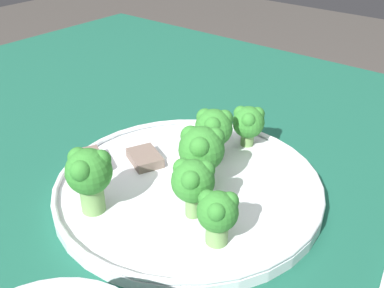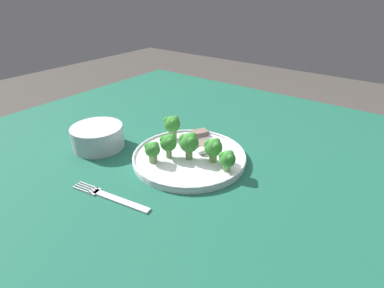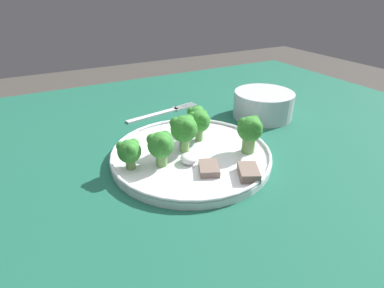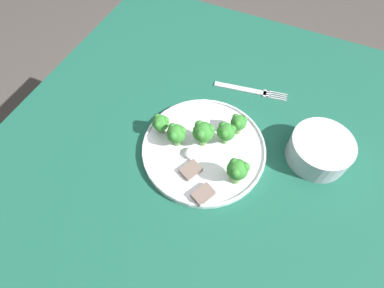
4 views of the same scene
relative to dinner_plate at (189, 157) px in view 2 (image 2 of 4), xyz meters
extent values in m
cube|color=#195642|center=(0.04, 0.09, -0.02)|extent=(1.16, 1.16, 0.03)
cylinder|color=brown|center=(0.57, -0.43, -0.41)|extent=(0.06, 0.06, 0.74)
cylinder|color=brown|center=(0.57, 0.61, -0.41)|extent=(0.06, 0.06, 0.74)
cylinder|color=white|center=(0.00, 0.00, 0.00)|extent=(0.29, 0.29, 0.01)
torus|color=white|center=(0.00, 0.00, 0.01)|extent=(0.29, 0.29, 0.01)
cube|color=silver|center=(-0.22, 0.01, -0.01)|extent=(0.04, 0.14, 0.00)
cube|color=silver|center=(-0.23, 0.08, -0.01)|extent=(0.03, 0.02, 0.00)
cube|color=silver|center=(-0.22, 0.11, -0.01)|extent=(0.01, 0.05, 0.00)
cube|color=silver|center=(-0.23, 0.11, -0.01)|extent=(0.01, 0.05, 0.00)
cube|color=silver|center=(-0.24, 0.11, -0.01)|extent=(0.01, 0.05, 0.00)
cube|color=silver|center=(-0.24, 0.11, -0.01)|extent=(0.01, 0.05, 0.00)
cylinder|color=#B7BCC6|center=(-0.09, 0.24, 0.02)|extent=(0.14, 0.14, 0.06)
cylinder|color=white|center=(-0.09, 0.24, 0.02)|extent=(0.11, 0.11, 0.05)
cylinder|color=#709E56|center=(0.01, -0.06, 0.01)|extent=(0.02, 0.02, 0.02)
sphere|color=#337F2D|center=(0.01, -0.06, 0.04)|extent=(0.04, 0.04, 0.04)
sphere|color=#337F2D|center=(0.03, -0.06, 0.05)|extent=(0.02, 0.02, 0.02)
sphere|color=#337F2D|center=(0.01, -0.05, 0.05)|extent=(0.02, 0.02, 0.02)
sphere|color=#337F2D|center=(0.01, -0.07, 0.05)|extent=(0.02, 0.02, 0.02)
cylinder|color=#709E56|center=(-0.01, -0.01, 0.02)|extent=(0.02, 0.02, 0.03)
sphere|color=#337F2D|center=(-0.01, -0.01, 0.05)|extent=(0.05, 0.05, 0.05)
sphere|color=#337F2D|center=(0.00, -0.01, 0.06)|extent=(0.02, 0.02, 0.02)
sphere|color=#337F2D|center=(-0.02, 0.00, 0.06)|extent=(0.02, 0.02, 0.02)
sphere|color=#337F2D|center=(-0.02, -0.02, 0.06)|extent=(0.02, 0.02, 0.02)
cylinder|color=#709E56|center=(-0.04, 0.04, 0.02)|extent=(0.01, 0.01, 0.03)
sphere|color=#337F2D|center=(-0.04, 0.04, 0.04)|extent=(0.04, 0.04, 0.04)
sphere|color=#337F2D|center=(-0.02, 0.04, 0.05)|extent=(0.02, 0.02, 0.02)
sphere|color=#337F2D|center=(-0.04, 0.05, 0.05)|extent=(0.02, 0.02, 0.02)
sphere|color=#337F2D|center=(-0.04, 0.03, 0.05)|extent=(0.02, 0.02, 0.02)
cylinder|color=#709E56|center=(0.00, -0.11, 0.01)|extent=(0.02, 0.02, 0.02)
sphere|color=#337F2D|center=(0.00, -0.11, 0.03)|extent=(0.04, 0.04, 0.04)
sphere|color=#337F2D|center=(0.01, -0.11, 0.04)|extent=(0.02, 0.02, 0.02)
sphere|color=#337F2D|center=(-0.01, -0.10, 0.04)|extent=(0.02, 0.02, 0.02)
sphere|color=#337F2D|center=(-0.01, -0.12, 0.04)|extent=(0.02, 0.02, 0.02)
cylinder|color=#709E56|center=(0.05, 0.09, 0.02)|extent=(0.02, 0.02, 0.03)
sphere|color=#337F2D|center=(0.05, 0.09, 0.05)|extent=(0.04, 0.04, 0.04)
sphere|color=#337F2D|center=(0.06, 0.09, 0.06)|extent=(0.02, 0.02, 0.02)
sphere|color=#337F2D|center=(0.04, 0.11, 0.06)|extent=(0.02, 0.02, 0.02)
sphere|color=#337F2D|center=(0.04, 0.08, 0.06)|extent=(0.02, 0.02, 0.02)
cylinder|color=#709E56|center=(-0.08, 0.05, 0.01)|extent=(0.02, 0.02, 0.02)
sphere|color=#337F2D|center=(-0.08, 0.05, 0.04)|extent=(0.04, 0.04, 0.04)
sphere|color=#337F2D|center=(-0.07, 0.05, 0.05)|extent=(0.02, 0.02, 0.02)
sphere|color=#337F2D|center=(-0.08, 0.06, 0.05)|extent=(0.02, 0.02, 0.02)
sphere|color=#337F2D|center=(-0.08, 0.04, 0.05)|extent=(0.02, 0.02, 0.02)
cube|color=#756056|center=(0.07, 0.00, 0.01)|extent=(0.05, 0.05, 0.01)
cube|color=#756056|center=(0.11, 0.05, 0.01)|extent=(0.05, 0.05, 0.01)
ellipsoid|color=white|center=(0.03, -0.02, 0.01)|extent=(0.03, 0.03, 0.02)
camera|label=1|loc=(-0.25, 0.30, 0.28)|focal=42.00mm
camera|label=2|loc=(-0.52, -0.40, 0.39)|focal=28.00mm
camera|label=3|loc=(0.41, -0.22, 0.27)|focal=28.00mm
camera|label=4|loc=(0.34, 0.13, 0.59)|focal=28.00mm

